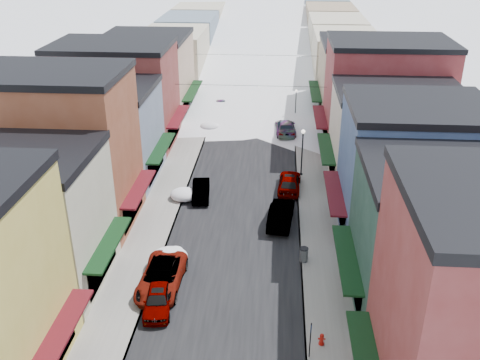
% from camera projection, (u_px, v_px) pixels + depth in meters
% --- Properties ---
extents(road, '(10.00, 160.00, 0.01)m').
position_uv_depth(road, '(257.00, 90.00, 78.15)').
color(road, black).
rests_on(road, ground).
extents(sidewalk_left, '(3.20, 160.00, 0.15)m').
position_uv_depth(sidewalk_left, '(213.00, 89.00, 78.55)').
color(sidewalk_left, gray).
rests_on(sidewalk_left, ground).
extents(sidewalk_right, '(3.20, 160.00, 0.15)m').
position_uv_depth(sidewalk_right, '(303.00, 90.00, 77.68)').
color(sidewalk_right, gray).
rests_on(sidewalk_right, ground).
extents(curb_left, '(0.10, 160.00, 0.15)m').
position_uv_depth(curb_left, '(223.00, 89.00, 78.45)').
color(curb_left, slate).
rests_on(curb_left, ground).
extents(curb_right, '(0.10, 160.00, 0.15)m').
position_uv_depth(curb_right, '(292.00, 90.00, 77.79)').
color(curb_right, slate).
rests_on(curb_right, ground).
extents(bldg_l_cream, '(11.30, 8.20, 9.50)m').
position_uv_depth(bldg_l_cream, '(21.00, 220.00, 34.23)').
color(bldg_l_cream, '#BCB697').
rests_on(bldg_l_cream, ground).
extents(bldg_l_brick_near, '(12.30, 8.20, 12.50)m').
position_uv_depth(bldg_l_brick_near, '(57.00, 150.00, 40.81)').
color(bldg_l_brick_near, brown).
rests_on(bldg_l_brick_near, ground).
extents(bldg_l_grayblue, '(11.30, 9.20, 9.00)m').
position_uv_depth(bldg_l_grayblue, '(101.00, 133.00, 49.18)').
color(bldg_l_grayblue, slate).
rests_on(bldg_l_grayblue, ground).
extents(bldg_l_brick_far, '(13.30, 9.20, 11.00)m').
position_uv_depth(bldg_l_brick_far, '(116.00, 94.00, 56.92)').
color(bldg_l_brick_far, maroon).
rests_on(bldg_l_brick_far, ground).
extents(bldg_l_tan, '(11.30, 11.20, 10.00)m').
position_uv_depth(bldg_l_tan, '(147.00, 75.00, 66.06)').
color(bldg_l_tan, tan).
rests_on(bldg_l_tan, ground).
extents(bldg_r_green, '(11.30, 9.20, 9.50)m').
position_uv_depth(bldg_r_green, '(443.00, 240.00, 32.04)').
color(bldg_r_green, '#1B392E').
rests_on(bldg_r_green, ground).
extents(bldg_r_blue, '(11.30, 9.20, 10.50)m').
position_uv_depth(bldg_r_blue, '(412.00, 170.00, 39.92)').
color(bldg_r_blue, '#354C77').
rests_on(bldg_r_blue, ground).
extents(bldg_r_cream, '(12.30, 9.20, 9.00)m').
position_uv_depth(bldg_r_cream, '(395.00, 137.00, 48.31)').
color(bldg_r_cream, beige).
rests_on(bldg_r_cream, ground).
extents(bldg_r_brick_far, '(13.30, 9.20, 11.50)m').
position_uv_depth(bldg_r_brick_far, '(385.00, 95.00, 55.84)').
color(bldg_r_brick_far, maroon).
rests_on(bldg_r_brick_far, ground).
extents(bldg_r_tan, '(11.30, 11.20, 9.50)m').
position_uv_depth(bldg_r_tan, '(362.00, 79.00, 65.33)').
color(bldg_r_tan, '#907D5E').
rests_on(bldg_r_tan, ground).
extents(distant_blocks, '(34.00, 55.00, 8.00)m').
position_uv_depth(distant_blocks, '(263.00, 33.00, 97.12)').
color(distant_blocks, gray).
rests_on(distant_blocks, ground).
extents(overhead_cables, '(16.40, 15.04, 0.04)m').
position_uv_depth(overhead_cables, '(254.00, 69.00, 64.23)').
color(overhead_cables, black).
rests_on(overhead_cables, ground).
extents(car_white_suv, '(2.79, 5.82, 1.60)m').
position_uv_depth(car_white_suv, '(161.00, 277.00, 35.29)').
color(car_white_suv, silver).
rests_on(car_white_suv, ground).
extents(car_silver_sedan, '(2.09, 4.30, 1.41)m').
position_uv_depth(car_silver_sedan, '(158.00, 299.00, 33.38)').
color(car_silver_sedan, gray).
rests_on(car_silver_sedan, ground).
extents(car_dark_hatch, '(1.91, 4.32, 1.38)m').
position_uv_depth(car_dark_hatch, '(201.00, 190.00, 47.06)').
color(car_dark_hatch, black).
rests_on(car_dark_hatch, ground).
extents(car_silver_wagon, '(2.73, 5.52, 1.54)m').
position_uv_depth(car_silver_wagon, '(221.00, 106.00, 68.65)').
color(car_silver_wagon, '#AFB1B8').
rests_on(car_silver_wagon, ground).
extents(car_green_sedan, '(2.31, 5.28, 1.69)m').
position_uv_depth(car_green_sedan, '(281.00, 214.00, 42.95)').
color(car_green_sedan, black).
rests_on(car_green_sedan, ground).
extents(car_gray_suv, '(2.28, 5.03, 1.68)m').
position_uv_depth(car_gray_suv, '(289.00, 182.00, 48.29)').
color(car_gray_suv, gray).
rests_on(car_gray_suv, ground).
extents(car_black_sedan, '(2.56, 5.64, 1.60)m').
position_uv_depth(car_black_sedan, '(286.00, 127.00, 61.40)').
color(car_black_sedan, black).
rests_on(car_black_sedan, ground).
extents(car_lane_silver, '(2.35, 4.97, 1.64)m').
position_uv_depth(car_lane_silver, '(248.00, 90.00, 75.42)').
color(car_lane_silver, '#9A9CA2').
rests_on(car_lane_silver, ground).
extents(car_lane_white, '(2.89, 5.44, 1.46)m').
position_uv_depth(car_lane_white, '(264.00, 79.00, 80.86)').
color(car_lane_white, '#B9B9BC').
rests_on(car_lane_white, ground).
extents(fire_hydrant, '(0.43, 0.33, 0.74)m').
position_uv_depth(fire_hydrant, '(322.00, 339.00, 30.43)').
color(fire_hydrant, '#AA1009').
rests_on(fire_hydrant, sidewalk_right).
extents(parking_sign, '(0.06, 0.32, 2.36)m').
position_uv_depth(parking_sign, '(310.00, 337.00, 29.09)').
color(parking_sign, black).
rests_on(parking_sign, sidewalk_right).
extents(trash_can, '(0.63, 0.63, 1.07)m').
position_uv_depth(trash_can, '(304.00, 254.00, 37.91)').
color(trash_can, '#5C5F61').
rests_on(trash_can, sidewalk_right).
extents(streetlamp_near, '(0.38, 0.38, 4.57)m').
position_uv_depth(streetlamp_near, '(302.00, 147.00, 50.11)').
color(streetlamp_near, black).
rests_on(streetlamp_near, sidewalk_right).
extents(streetlamp_far, '(0.32, 0.32, 3.83)m').
position_uv_depth(streetlamp_far, '(296.00, 101.00, 64.68)').
color(streetlamp_far, black).
rests_on(streetlamp_far, sidewalk_right).
extents(snow_pile_near, '(2.61, 2.81, 1.11)m').
position_uv_depth(snow_pile_near, '(170.00, 256.00, 38.02)').
color(snow_pile_near, white).
rests_on(snow_pile_near, ground).
extents(snow_pile_mid, '(2.50, 2.74, 1.06)m').
position_uv_depth(snow_pile_mid, '(185.00, 194.00, 46.82)').
color(snow_pile_mid, white).
rests_on(snow_pile_mid, ground).
extents(snow_pile_far, '(2.25, 2.58, 0.95)m').
position_uv_depth(snow_pile_far, '(210.00, 126.00, 62.79)').
color(snow_pile_far, white).
rests_on(snow_pile_far, ground).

